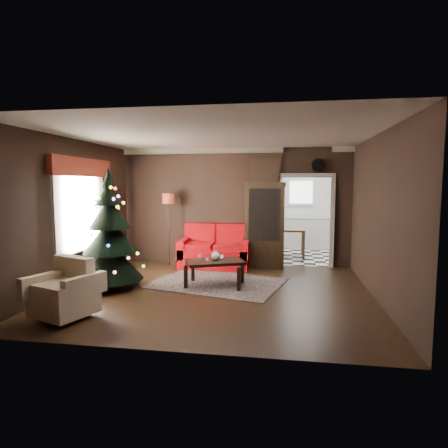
% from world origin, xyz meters
% --- Properties ---
extents(floor, '(5.50, 5.50, 0.00)m').
position_xyz_m(floor, '(0.00, 0.00, 0.00)').
color(floor, black).
rests_on(floor, ground).
extents(ceiling, '(5.50, 5.50, 0.00)m').
position_xyz_m(ceiling, '(0.00, 0.00, 2.80)').
color(ceiling, white).
rests_on(ceiling, ground).
extents(wall_back, '(5.50, 0.00, 5.50)m').
position_xyz_m(wall_back, '(0.00, 2.50, 1.40)').
color(wall_back, black).
rests_on(wall_back, ground).
extents(wall_front, '(5.50, 0.00, 5.50)m').
position_xyz_m(wall_front, '(0.00, -2.50, 1.40)').
color(wall_front, black).
rests_on(wall_front, ground).
extents(wall_left, '(0.00, 5.50, 5.50)m').
position_xyz_m(wall_left, '(-2.75, 0.00, 1.40)').
color(wall_left, black).
rests_on(wall_left, ground).
extents(wall_right, '(0.00, 5.50, 5.50)m').
position_xyz_m(wall_right, '(2.75, 0.00, 1.40)').
color(wall_right, black).
rests_on(wall_right, ground).
extents(doorway, '(1.10, 0.10, 2.10)m').
position_xyz_m(doorway, '(1.70, 2.50, 1.05)').
color(doorway, beige).
rests_on(doorway, ground).
extents(left_window, '(0.05, 1.60, 1.40)m').
position_xyz_m(left_window, '(-2.71, 0.20, 1.45)').
color(left_window, white).
rests_on(left_window, wall_left).
extents(valance, '(0.12, 2.10, 0.35)m').
position_xyz_m(valance, '(-2.63, 0.20, 2.27)').
color(valance, maroon).
rests_on(valance, wall_left).
extents(kitchen_floor, '(3.00, 3.00, 0.00)m').
position_xyz_m(kitchen_floor, '(1.70, 4.00, 0.00)').
color(kitchen_floor, white).
rests_on(kitchen_floor, ground).
extents(kitchen_window, '(0.70, 0.06, 0.70)m').
position_xyz_m(kitchen_window, '(1.70, 5.45, 1.70)').
color(kitchen_window, white).
rests_on(kitchen_window, ground).
extents(rug, '(2.80, 2.32, 0.01)m').
position_xyz_m(rug, '(-0.09, 0.60, 0.01)').
color(rug, '#563D49').
rests_on(rug, ground).
extents(loveseat, '(1.70, 0.90, 1.00)m').
position_xyz_m(loveseat, '(-0.40, 2.05, 0.50)').
color(loveseat, maroon).
rests_on(loveseat, ground).
extents(curio_cabinet, '(0.90, 0.45, 1.90)m').
position_xyz_m(curio_cabinet, '(0.75, 2.27, 0.95)').
color(curio_cabinet, black).
rests_on(curio_cabinet, ground).
extents(floor_lamp, '(0.35, 0.35, 1.79)m').
position_xyz_m(floor_lamp, '(-1.53, 2.11, 0.83)').
color(floor_lamp, black).
rests_on(floor_lamp, ground).
extents(christmas_tree, '(1.53, 1.53, 2.26)m').
position_xyz_m(christmas_tree, '(-2.00, -0.01, 1.05)').
color(christmas_tree, black).
rests_on(christmas_tree, ground).
extents(armchair, '(1.00, 1.00, 0.79)m').
position_xyz_m(armchair, '(-1.95, -1.66, 0.46)').
color(armchair, gray).
rests_on(armchair, ground).
extents(coffee_table, '(1.25, 1.02, 0.49)m').
position_xyz_m(coffee_table, '(-0.10, 0.42, 0.26)').
color(coffee_table, black).
rests_on(coffee_table, rug).
extents(teapot, '(0.24, 0.24, 0.18)m').
position_xyz_m(teapot, '(-0.08, 0.41, 0.59)').
color(teapot, silver).
rests_on(teapot, coffee_table).
extents(cup_a, '(0.07, 0.07, 0.05)m').
position_xyz_m(cup_a, '(-0.46, 0.68, 0.52)').
color(cup_a, silver).
rests_on(cup_a, coffee_table).
extents(cup_b, '(0.07, 0.07, 0.05)m').
position_xyz_m(cup_b, '(-0.24, 0.38, 0.52)').
color(cup_b, white).
rests_on(cup_b, coffee_table).
extents(book, '(0.18, 0.03, 0.25)m').
position_xyz_m(book, '(-0.17, 0.68, 0.62)').
color(book, gray).
rests_on(book, coffee_table).
extents(wall_clock, '(0.32, 0.32, 0.06)m').
position_xyz_m(wall_clock, '(1.95, 2.45, 2.38)').
color(wall_clock, silver).
rests_on(wall_clock, wall_back).
extents(painting, '(0.62, 0.05, 0.52)m').
position_xyz_m(painting, '(0.75, 2.46, 2.25)').
color(painting, '#B68646').
rests_on(painting, wall_back).
extents(kitchen_counter, '(1.80, 0.60, 0.90)m').
position_xyz_m(kitchen_counter, '(1.70, 5.20, 0.45)').
color(kitchen_counter, silver).
rests_on(kitchen_counter, ground).
extents(kitchen_table, '(0.70, 0.70, 0.75)m').
position_xyz_m(kitchen_table, '(1.40, 3.70, 0.38)').
color(kitchen_table, brown).
rests_on(kitchen_table, ground).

